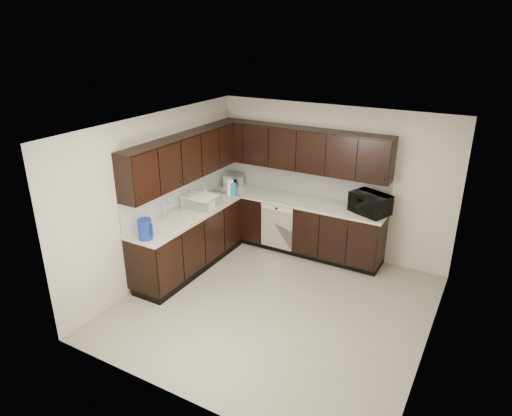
% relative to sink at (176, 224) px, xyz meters
% --- Properties ---
extents(floor, '(4.00, 4.00, 0.00)m').
position_rel_sink_xyz_m(floor, '(1.68, 0.01, -0.88)').
color(floor, gray).
rests_on(floor, ground).
extents(ceiling, '(4.00, 4.00, 0.00)m').
position_rel_sink_xyz_m(ceiling, '(1.68, 0.01, 1.62)').
color(ceiling, white).
rests_on(ceiling, wall_back).
extents(wall_back, '(4.00, 0.02, 2.50)m').
position_rel_sink_xyz_m(wall_back, '(1.68, 2.01, 0.37)').
color(wall_back, '#BBB1A0').
rests_on(wall_back, floor).
extents(wall_left, '(0.02, 4.00, 2.50)m').
position_rel_sink_xyz_m(wall_left, '(-0.32, 0.01, 0.37)').
color(wall_left, '#BBB1A0').
rests_on(wall_left, floor).
extents(wall_right, '(0.02, 4.00, 2.50)m').
position_rel_sink_xyz_m(wall_right, '(3.68, 0.01, 0.37)').
color(wall_right, '#BBB1A0').
rests_on(wall_right, floor).
extents(wall_front, '(4.00, 0.02, 2.50)m').
position_rel_sink_xyz_m(wall_front, '(1.68, -1.99, 0.37)').
color(wall_front, '#BBB1A0').
rests_on(wall_front, floor).
extents(lower_cabinets, '(3.00, 2.80, 0.90)m').
position_rel_sink_xyz_m(lower_cabinets, '(0.67, 1.12, -0.47)').
color(lower_cabinets, black).
rests_on(lower_cabinets, floor).
extents(countertop, '(3.03, 2.83, 0.04)m').
position_rel_sink_xyz_m(countertop, '(0.67, 1.12, 0.04)').
color(countertop, beige).
rests_on(countertop, lower_cabinets).
extents(backsplash, '(3.00, 2.80, 0.48)m').
position_rel_sink_xyz_m(backsplash, '(0.46, 1.33, 0.30)').
color(backsplash, white).
rests_on(backsplash, countertop).
extents(upper_cabinets, '(3.00, 2.80, 0.70)m').
position_rel_sink_xyz_m(upper_cabinets, '(0.58, 1.22, 0.89)').
color(upper_cabinets, black).
rests_on(upper_cabinets, wall_back).
extents(dishwasher, '(0.58, 0.04, 0.78)m').
position_rel_sink_xyz_m(dishwasher, '(0.98, 1.42, -0.33)').
color(dishwasher, beige).
rests_on(dishwasher, lower_cabinets).
extents(sink, '(0.54, 0.82, 0.42)m').
position_rel_sink_xyz_m(sink, '(0.00, 0.00, 0.00)').
color(sink, beige).
rests_on(sink, countertop).
extents(microwave, '(0.69, 0.58, 0.32)m').
position_rel_sink_xyz_m(microwave, '(2.43, 1.71, 0.22)').
color(microwave, black).
rests_on(microwave, countertop).
extents(soap_bottle_a, '(0.12, 0.13, 0.21)m').
position_rel_sink_xyz_m(soap_bottle_a, '(0.20, 0.69, 0.16)').
color(soap_bottle_a, gray).
rests_on(soap_bottle_a, countertop).
extents(soap_bottle_b, '(0.10, 0.10, 0.25)m').
position_rel_sink_xyz_m(soap_bottle_b, '(-0.09, 0.89, 0.18)').
color(soap_bottle_b, gray).
rests_on(soap_bottle_b, countertop).
extents(toaster_oven, '(0.41, 0.36, 0.22)m').
position_rel_sink_xyz_m(toaster_oven, '(-0.07, 1.76, 0.17)').
color(toaster_oven, silver).
rests_on(toaster_oven, countertop).
extents(storage_bin, '(0.59, 0.50, 0.19)m').
position_rel_sink_xyz_m(storage_bin, '(0.01, 0.61, 0.16)').
color(storage_bin, silver).
rests_on(storage_bin, countertop).
extents(blue_pitcher, '(0.21, 0.21, 0.29)m').
position_rel_sink_xyz_m(blue_pitcher, '(0.04, -0.69, 0.20)').
color(blue_pitcher, navy).
rests_on(blue_pitcher, countertop).
extents(teal_tumbler, '(0.12, 0.12, 0.22)m').
position_rel_sink_xyz_m(teal_tumbler, '(0.18, 1.35, 0.17)').
color(teal_tumbler, '#0D8A98').
rests_on(teal_tumbler, countertop).
extents(paper_towel_roll, '(0.12, 0.12, 0.27)m').
position_rel_sink_xyz_m(paper_towel_roll, '(0.11, 1.36, 0.19)').
color(paper_towel_roll, white).
rests_on(paper_towel_roll, countertop).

